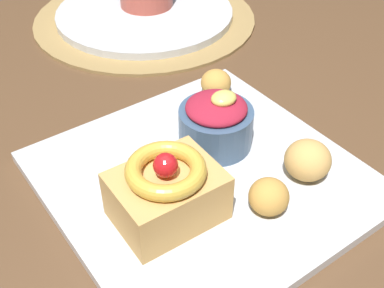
{
  "coord_description": "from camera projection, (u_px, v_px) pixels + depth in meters",
  "views": [
    {
      "loc": [
        -0.24,
        -0.39,
        1.1
      ],
      "look_at": [
        -0.01,
        -0.07,
        0.77
      ],
      "focal_mm": 45.93,
      "sensor_mm": 36.0,
      "label": 1
    }
  ],
  "objects": [
    {
      "name": "back_plate",
      "position": [
        145.0,
        13.0,
        0.82
      ],
      "size": [
        0.29,
        0.29,
        0.01
      ],
      "primitive_type": "cylinder",
      "color": "silver",
      "rests_on": "woven_placemat"
    },
    {
      "name": "woven_placemat",
      "position": [
        145.0,
        18.0,
        0.83
      ],
      "size": [
        0.37,
        0.37,
        0.0
      ],
      "primitive_type": "cylinder",
      "color": "#997A47",
      "rests_on": "dining_table"
    },
    {
      "name": "cake_slice",
      "position": [
        167.0,
        191.0,
        0.45
      ],
      "size": [
        0.1,
        0.08,
        0.08
      ],
      "rotation": [
        0.0,
        0.0,
        -0.03
      ],
      "color": "tan",
      "rests_on": "front_plate"
    },
    {
      "name": "fritter_front",
      "position": [
        269.0,
        197.0,
        0.47
      ],
      "size": [
        0.04,
        0.04,
        0.04
      ],
      "primitive_type": "ellipsoid",
      "color": "gold",
      "rests_on": "front_plate"
    },
    {
      "name": "front_plate",
      "position": [
        203.0,
        178.0,
        0.52
      ],
      "size": [
        0.31,
        0.31,
        0.01
      ],
      "primitive_type": "cube",
      "color": "silver",
      "rests_on": "dining_table"
    },
    {
      "name": "fritter_middle",
      "position": [
        308.0,
        160.0,
        0.51
      ],
      "size": [
        0.05,
        0.05,
        0.04
      ],
      "primitive_type": "ellipsoid",
      "color": "tan",
      "rests_on": "front_plate"
    },
    {
      "name": "dining_table",
      "position": [
        168.0,
        188.0,
        0.64
      ],
      "size": [
        1.41,
        1.01,
        0.73
      ],
      "color": "brown",
      "rests_on": "ground_plane"
    },
    {
      "name": "berry_ramekin",
      "position": [
        216.0,
        122.0,
        0.54
      ],
      "size": [
        0.08,
        0.08,
        0.07
      ],
      "color": "#3D5675",
      "rests_on": "front_plate"
    },
    {
      "name": "fritter_back",
      "position": [
        216.0,
        83.0,
        0.63
      ],
      "size": [
        0.04,
        0.04,
        0.03
      ],
      "primitive_type": "ellipsoid",
      "color": "gold",
      "rests_on": "front_plate"
    }
  ]
}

